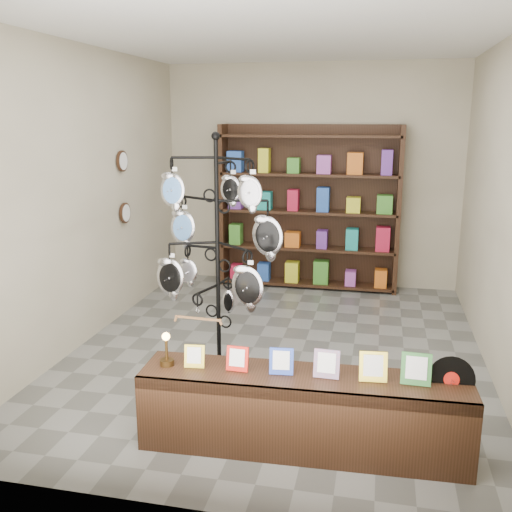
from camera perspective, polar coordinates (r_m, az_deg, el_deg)
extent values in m
plane|color=slate|center=(5.86, 2.18, -9.30)|extent=(5.00, 5.00, 0.00)
plane|color=#B8AF94|center=(7.90, 5.54, 7.92)|extent=(4.00, 0.00, 4.00)
plane|color=#B8AF94|center=(3.06, -5.93, -1.27)|extent=(4.00, 0.00, 4.00)
plane|color=#B8AF94|center=(6.12, -16.55, 5.74)|extent=(0.00, 5.00, 5.00)
plane|color=#B8AF94|center=(5.47, 23.48, 4.29)|extent=(0.00, 5.00, 5.00)
plane|color=white|center=(5.44, 2.48, 21.22)|extent=(5.00, 5.00, 0.00)
cylinder|color=black|center=(5.23, -3.66, -12.09)|extent=(0.50, 0.50, 0.03)
cylinder|color=black|center=(4.87, -3.85, -0.94)|extent=(0.04, 0.04, 2.12)
sphere|color=black|center=(4.71, -4.06, 11.88)|extent=(0.07, 0.07, 0.07)
ellipsoid|color=silver|center=(5.17, -2.77, -4.58)|extent=(0.11, 0.05, 0.22)
cube|color=#B4764B|center=(4.74, -5.83, -6.22)|extent=(0.40, 0.04, 0.04)
cube|color=black|center=(4.15, 4.70, -15.30)|extent=(2.29, 0.56, 0.56)
cube|color=gold|center=(4.12, -6.16, -9.93)|extent=(0.15, 0.06, 0.17)
cube|color=red|center=(4.05, -1.87, -10.23)|extent=(0.16, 0.06, 0.18)
cube|color=#263FA5|center=(4.00, 2.56, -10.47)|extent=(0.17, 0.06, 0.19)
cube|color=#E54C33|center=(3.97, 7.08, -10.66)|extent=(0.18, 0.07, 0.20)
cube|color=gold|center=(3.97, 11.64, -10.78)|extent=(0.19, 0.07, 0.21)
cube|color=#337233|center=(3.99, 15.73, -10.83)|extent=(0.20, 0.07, 0.22)
cylinder|color=black|center=(4.10, 18.96, -11.58)|extent=(0.31, 0.08, 0.30)
cylinder|color=red|center=(4.10, 18.97, -11.60)|extent=(0.10, 0.03, 0.10)
cylinder|color=#422C12|center=(4.20, -8.89, -10.45)|extent=(0.10, 0.10, 0.04)
cylinder|color=#422C12|center=(4.17, -8.94, -9.28)|extent=(0.02, 0.02, 0.14)
sphere|color=#FFBF59|center=(4.13, -8.99, -7.96)|extent=(0.06, 0.06, 0.06)
cube|color=black|center=(7.89, 5.42, 4.99)|extent=(2.40, 0.04, 2.20)
cube|color=black|center=(7.97, -3.21, 5.11)|extent=(0.06, 0.36, 2.20)
cube|color=black|center=(7.68, 14.05, 4.40)|extent=(0.06, 0.36, 2.20)
cube|color=black|center=(7.97, 5.10, -2.67)|extent=(2.36, 0.36, 0.04)
cube|color=black|center=(7.84, 5.18, 0.84)|extent=(2.36, 0.36, 0.03)
cube|color=black|center=(7.75, 5.26, 4.45)|extent=(2.36, 0.36, 0.04)
cube|color=black|center=(7.68, 5.34, 8.13)|extent=(2.36, 0.36, 0.04)
cube|color=black|center=(7.65, 5.43, 11.86)|extent=(2.36, 0.36, 0.04)
cylinder|color=black|center=(6.78, -13.24, 9.22)|extent=(0.03, 0.24, 0.24)
cylinder|color=black|center=(6.85, -12.97, 4.22)|extent=(0.03, 0.24, 0.24)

